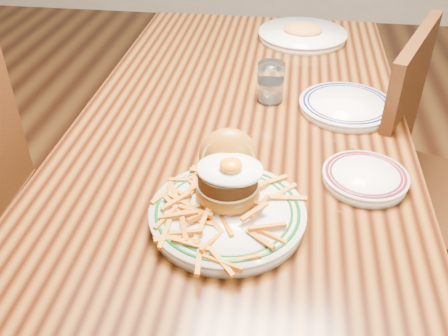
# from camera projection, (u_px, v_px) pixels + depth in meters

# --- Properties ---
(floor) EXTENTS (6.00, 6.00, 0.00)m
(floor) POSITION_uv_depth(u_px,v_px,m) (237.00, 306.00, 1.73)
(floor) COLOR black
(floor) RESTS_ON ground
(table) EXTENTS (0.85, 1.60, 0.75)m
(table) POSITION_uv_depth(u_px,v_px,m) (240.00, 147.00, 1.35)
(table) COLOR black
(table) RESTS_ON floor
(chair_right) EXTENTS (0.57, 0.57, 0.94)m
(chair_right) POSITION_uv_depth(u_px,v_px,m) (431.00, 184.00, 1.48)
(chair_right) COLOR #3F1F0D
(chair_right) RESTS_ON floor
(main_plate) EXTENTS (0.30, 0.32, 0.15)m
(main_plate) POSITION_uv_depth(u_px,v_px,m) (228.00, 200.00, 0.96)
(main_plate) COLOR silver
(main_plate) RESTS_ON table
(side_plate) EXTENTS (0.18, 0.19, 0.03)m
(side_plate) POSITION_uv_depth(u_px,v_px,m) (365.00, 177.00, 1.06)
(side_plate) COLOR silver
(side_plate) RESTS_ON table
(rear_plate) EXTENTS (0.25, 0.25, 0.03)m
(rear_plate) POSITION_uv_depth(u_px,v_px,m) (346.00, 105.00, 1.32)
(rear_plate) COLOR silver
(rear_plate) RESTS_ON table
(water_glass) EXTENTS (0.07, 0.07, 0.11)m
(water_glass) POSITION_uv_depth(u_px,v_px,m) (270.00, 85.00, 1.35)
(water_glass) COLOR white
(water_glass) RESTS_ON table
(far_plate) EXTENTS (0.31, 0.31, 0.06)m
(far_plate) POSITION_uv_depth(u_px,v_px,m) (302.00, 34.00, 1.74)
(far_plate) COLOR silver
(far_plate) RESTS_ON table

